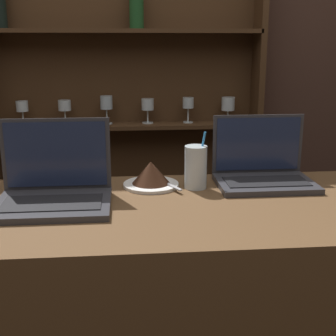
{
  "coord_description": "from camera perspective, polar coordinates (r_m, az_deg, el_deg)",
  "views": [
    {
      "loc": [
        -0.05,
        -0.92,
        1.45
      ],
      "look_at": [
        0.07,
        0.33,
        1.11
      ],
      "focal_mm": 50.0,
      "sensor_mm": 36.0,
      "label": 1
    }
  ],
  "objects": [
    {
      "name": "laptop_far",
      "position": [
        1.53,
        11.45,
        -0.13
      ],
      "size": [
        0.3,
        0.21,
        0.21
      ],
      "color": "#333338",
      "rests_on": "bar_counter"
    },
    {
      "name": "cake_plate",
      "position": [
        1.47,
        -2.08,
        -0.91
      ],
      "size": [
        0.18,
        0.18,
        0.08
      ],
      "color": "white",
      "rests_on": "bar_counter"
    },
    {
      "name": "back_wall",
      "position": [
        2.52,
        -4.23,
        12.84
      ],
      "size": [
        7.0,
        0.06,
        2.7
      ],
      "color": "#4C3328",
      "rests_on": "ground_plane"
    },
    {
      "name": "back_shelf",
      "position": [
        2.48,
        -5.11,
        4.13
      ],
      "size": [
        1.38,
        0.18,
        1.87
      ],
      "color": "#472D19",
      "rests_on": "ground_plane"
    },
    {
      "name": "laptop_near",
      "position": [
        1.35,
        -13.72,
        -2.25
      ],
      "size": [
        0.31,
        0.24,
        0.23
      ],
      "color": "#333338",
      "rests_on": "bar_counter"
    },
    {
      "name": "water_glass",
      "position": [
        1.45,
        3.4,
        0.11
      ],
      "size": [
        0.07,
        0.07,
        0.18
      ],
      "color": "silver",
      "rests_on": "bar_counter"
    }
  ]
}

